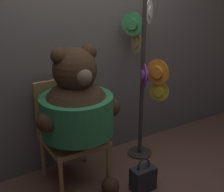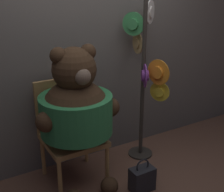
{
  "view_description": "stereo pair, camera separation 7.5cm",
  "coord_description": "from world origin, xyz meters",
  "px_view_note": "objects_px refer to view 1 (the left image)",
  "views": [
    {
      "loc": [
        -1.45,
        -2.16,
        1.96
      ],
      "look_at": [
        0.07,
        0.32,
        0.84
      ],
      "focal_mm": 50.0,
      "sensor_mm": 36.0,
      "label": 1
    },
    {
      "loc": [
        -1.39,
        -2.2,
        1.96
      ],
      "look_at": [
        0.07,
        0.32,
        0.84
      ],
      "focal_mm": 50.0,
      "sensor_mm": 36.0,
      "label": 2
    }
  ],
  "objects_px": {
    "chair": "(69,128)",
    "handbag_on_ground": "(143,178)",
    "teddy_bear": "(77,110)",
    "hat_display_rack": "(145,73)"
  },
  "relations": [
    {
      "from": "chair",
      "to": "handbag_on_ground",
      "type": "relative_size",
      "value": 2.95
    },
    {
      "from": "teddy_bear",
      "to": "handbag_on_ground",
      "type": "height_order",
      "value": "teddy_bear"
    },
    {
      "from": "hat_display_rack",
      "to": "teddy_bear",
      "type": "bearing_deg",
      "value": -171.44
    },
    {
      "from": "chair",
      "to": "teddy_bear",
      "type": "relative_size",
      "value": 0.72
    },
    {
      "from": "hat_display_rack",
      "to": "handbag_on_ground",
      "type": "distance_m",
      "value": 1.09
    },
    {
      "from": "hat_display_rack",
      "to": "chair",
      "type": "bearing_deg",
      "value": 176.45
    },
    {
      "from": "teddy_bear",
      "to": "handbag_on_ground",
      "type": "relative_size",
      "value": 4.07
    },
    {
      "from": "chair",
      "to": "teddy_bear",
      "type": "xyz_separation_m",
      "value": [
        0.01,
        -0.18,
        0.27
      ]
    },
    {
      "from": "chair",
      "to": "hat_display_rack",
      "type": "bearing_deg",
      "value": -3.55
    },
    {
      "from": "chair",
      "to": "handbag_on_ground",
      "type": "xyz_separation_m",
      "value": [
        0.49,
        -0.58,
        -0.42
      ]
    }
  ]
}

